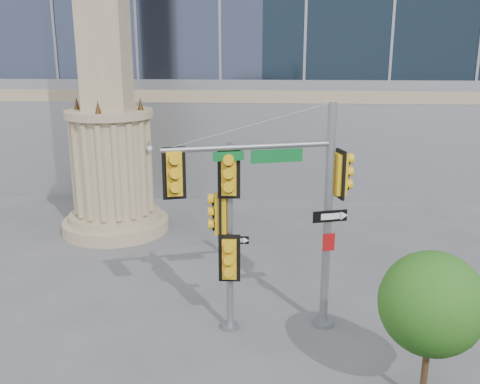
{
  "coord_description": "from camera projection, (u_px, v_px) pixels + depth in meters",
  "views": [
    {
      "loc": [
        0.66,
        -12.11,
        7.58
      ],
      "look_at": [
        -0.27,
        2.0,
        3.7
      ],
      "focal_mm": 40.0,
      "sensor_mm": 36.0,
      "label": 1
    }
  ],
  "objects": [
    {
      "name": "secondary_signal_pole",
      "position": [
        227.0,
        225.0,
        13.91
      ],
      "size": [
        0.9,
        0.67,
        5.21
      ],
      "rotation": [
        0.0,
        0.0,
        0.04
      ],
      "color": "slate",
      "rests_on": "ground"
    },
    {
      "name": "main_signal_pole",
      "position": [
        288.0,
        196.0,
        13.74
      ],
      "size": [
        4.68,
        1.8,
        6.21
      ],
      "rotation": [
        0.0,
        0.0,
        0.3
      ],
      "color": "slate",
      "rests_on": "ground"
    },
    {
      "name": "ground",
      "position": [
        245.0,
        352.0,
        13.7
      ],
      "size": [
        120.0,
        120.0,
        0.0
      ],
      "primitive_type": "plane",
      "color": "#545456",
      "rests_on": "ground"
    },
    {
      "name": "street_tree",
      "position": [
        433.0,
        307.0,
        11.11
      ],
      "size": [
        2.26,
        2.21,
        3.52
      ],
      "color": "tan",
      "rests_on": "ground"
    },
    {
      "name": "monument",
      "position": [
        108.0,
        99.0,
        21.28
      ],
      "size": [
        4.4,
        4.4,
        16.6
      ],
      "color": "tan",
      "rests_on": "ground"
    }
  ]
}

